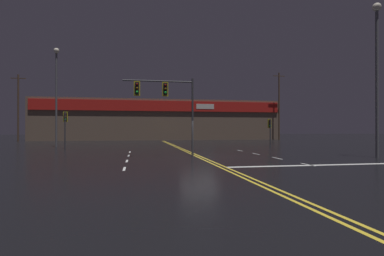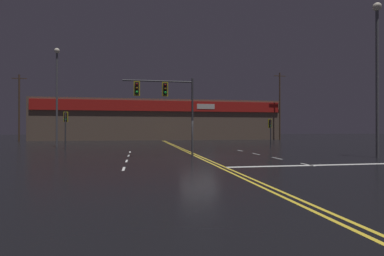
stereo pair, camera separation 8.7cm
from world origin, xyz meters
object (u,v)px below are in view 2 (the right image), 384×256
traffic_signal_corner_northwest (66,122)px  streetlight_near_right (57,85)px  traffic_signal_corner_northeast (270,126)px  streetlight_median_approach (377,60)px  traffic_signal_median (164,96)px

traffic_signal_corner_northwest → streetlight_near_right: (-1.68, 3.47, 4.01)m
traffic_signal_corner_northwest → traffic_signal_corner_northeast: (21.11, 0.14, -0.43)m
streetlight_near_right → streetlight_median_approach: 29.42m
traffic_signal_corner_northwest → streetlight_near_right: size_ratio=0.34×
traffic_signal_corner_northeast → streetlight_median_approach: (1.61, -13.10, 4.34)m
traffic_signal_median → streetlight_near_right: 17.11m
traffic_signal_corner_northwest → streetlight_median_approach: bearing=-29.7°
traffic_signal_median → traffic_signal_corner_northeast: (12.45, 10.07, -1.95)m
streetlight_near_right → streetlight_median_approach: size_ratio=1.02×
traffic_signal_corner_northeast → streetlight_near_right: size_ratio=0.29×
traffic_signal_median → traffic_signal_corner_northeast: size_ratio=1.79×
traffic_signal_corner_northwest → traffic_signal_corner_northeast: traffic_signal_corner_northwest is taller
traffic_signal_corner_northeast → streetlight_median_approach: size_ratio=0.29×
traffic_signal_corner_northwest → streetlight_near_right: streetlight_near_right is taller
traffic_signal_median → traffic_signal_corner_northeast: traffic_signal_median is taller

